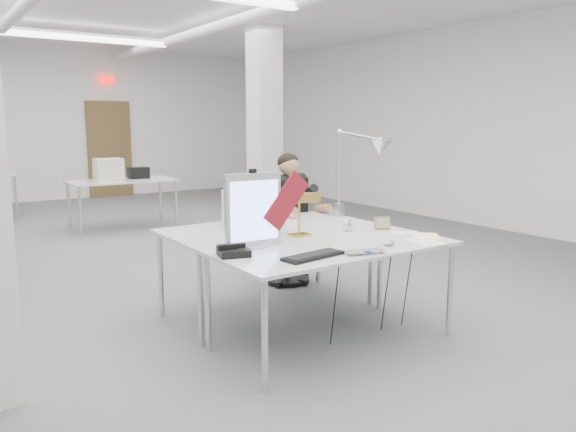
# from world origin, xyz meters

# --- Properties ---
(room_shell) EXTENTS (10.04, 14.04, 3.24)m
(room_shell) POSITION_xyz_m (0.04, 0.13, 1.69)
(room_shell) COLOR #57575A
(room_shell) RESTS_ON ground
(desk_main) EXTENTS (1.80, 0.90, 0.02)m
(desk_main) POSITION_xyz_m (0.00, -2.50, 0.74)
(desk_main) COLOR silver
(desk_main) RESTS_ON room_shell
(desk_second) EXTENTS (1.80, 0.90, 0.02)m
(desk_second) POSITION_xyz_m (0.00, -1.60, 0.74)
(desk_second) COLOR silver
(desk_second) RESTS_ON room_shell
(bg_desk_a) EXTENTS (1.60, 0.80, 0.02)m
(bg_desk_a) POSITION_xyz_m (0.20, 3.00, 0.74)
(bg_desk_a) COLOR silver
(bg_desk_a) RESTS_ON room_shell
(office_chair) EXTENTS (0.61, 0.61, 1.04)m
(office_chair) POSITION_xyz_m (0.62, -0.95, 0.52)
(office_chair) COLOR black
(office_chair) RESTS_ON room_shell
(seated_person) EXTENTS (0.54, 0.62, 0.82)m
(seated_person) POSITION_xyz_m (0.62, -1.00, 0.90)
(seated_person) COLOR black
(seated_person) RESTS_ON office_chair
(monitor) EXTENTS (0.43, 0.07, 0.54)m
(monitor) POSITION_xyz_m (-0.52, -2.22, 1.02)
(monitor) COLOR #BABABF
(monitor) RESTS_ON desk_main
(pennant) EXTENTS (0.41, 0.02, 0.44)m
(pennant) POSITION_xyz_m (-0.26, -2.26, 1.08)
(pennant) COLOR maroon
(pennant) RESTS_ON monitor
(keyboard) EXTENTS (0.48, 0.22, 0.02)m
(keyboard) POSITION_xyz_m (-0.35, -2.72, 0.77)
(keyboard) COLOR black
(keyboard) RESTS_ON desk_main
(laptop) EXTENTS (0.32, 0.25, 0.02)m
(laptop) POSITION_xyz_m (-0.00, -2.87, 0.77)
(laptop) COLOR #AFB0B4
(laptop) RESTS_ON desk_main
(mouse) EXTENTS (0.11, 0.08, 0.04)m
(mouse) POSITION_xyz_m (0.32, -2.74, 0.78)
(mouse) COLOR #A5A5A9
(mouse) RESTS_ON desk_main
(bankers_lamp) EXTENTS (0.30, 0.22, 0.31)m
(bankers_lamp) POSITION_xyz_m (-0.02, -2.09, 0.91)
(bankers_lamp) COLOR gold
(bankers_lamp) RESTS_ON desk_main
(desk_phone) EXTENTS (0.24, 0.23, 0.05)m
(desk_phone) POSITION_xyz_m (-0.77, -2.38, 0.78)
(desk_phone) COLOR black
(desk_phone) RESTS_ON desk_main
(picture_frame_left) EXTENTS (0.14, 0.10, 0.11)m
(picture_frame_left) POSITION_xyz_m (-0.61, -2.18, 0.81)
(picture_frame_left) COLOR olive
(picture_frame_left) RESTS_ON desk_main
(picture_frame_right) EXTENTS (0.14, 0.09, 0.11)m
(picture_frame_right) POSITION_xyz_m (0.72, -2.25, 0.81)
(picture_frame_right) COLOR olive
(picture_frame_right) RESTS_ON desk_main
(desk_clock) EXTENTS (0.11, 0.06, 0.10)m
(desk_clock) POSITION_xyz_m (0.44, -2.14, 0.81)
(desk_clock) COLOR silver
(desk_clock) RESTS_ON desk_main
(paper_stack_a) EXTENTS (0.25, 0.32, 0.01)m
(paper_stack_a) POSITION_xyz_m (0.64, -2.80, 0.76)
(paper_stack_a) COLOR white
(paper_stack_a) RESTS_ON desk_main
(paper_stack_b) EXTENTS (0.33, 0.33, 0.01)m
(paper_stack_b) POSITION_xyz_m (0.78, -2.68, 0.76)
(paper_stack_b) COLOR #FFFA98
(paper_stack_b) RESTS_ON desk_main
(paper_stack_c) EXTENTS (0.26, 0.25, 0.01)m
(paper_stack_c) POSITION_xyz_m (0.75, -2.48, 0.76)
(paper_stack_c) COLOR silver
(paper_stack_c) RESTS_ON desk_main
(beige_monitor) EXTENTS (0.40, 0.38, 0.33)m
(beige_monitor) POSITION_xyz_m (-0.17, -1.58, 0.92)
(beige_monitor) COLOR beige
(beige_monitor) RESTS_ON desk_second
(architect_lamp) EXTENTS (0.42, 0.77, 0.93)m
(architect_lamp) POSITION_xyz_m (0.85, -1.76, 1.22)
(architect_lamp) COLOR #B0B0B5
(architect_lamp) RESTS_ON desk_second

